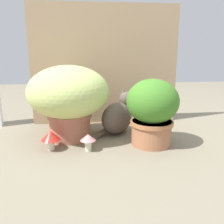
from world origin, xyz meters
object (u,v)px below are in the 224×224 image
at_px(leafy_planter, 152,110).
at_px(cat, 118,116).
at_px(mushroom_ornament_pink, 88,139).
at_px(mushroom_ornament_red, 51,136).
at_px(grass_planter, 69,96).

distance_m(leafy_planter, cat, 0.31).
relative_size(leafy_planter, mushroom_ornament_pink, 4.09).
bearing_deg(mushroom_ornament_red, grass_planter, 61.12).
height_order(grass_planter, mushroom_ornament_pink, grass_planter).
bearing_deg(cat, mushroom_ornament_pink, -125.83).
distance_m(leafy_planter, mushroom_ornament_red, 0.62).
height_order(leafy_planter, mushroom_ornament_pink, leafy_planter).
distance_m(grass_planter, cat, 0.38).
bearing_deg(mushroom_ornament_red, mushroom_ornament_pink, -9.36).
bearing_deg(grass_planter, cat, 13.68).
height_order(cat, mushroom_ornament_red, cat).
bearing_deg(cat, leafy_planter, -54.23).
xyz_separation_m(grass_planter, mushroom_ornament_pink, (0.12, -0.22, -0.21)).
bearing_deg(mushroom_ornament_pink, mushroom_ornament_red, 170.64).
distance_m(grass_planter, leafy_planter, 0.53).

